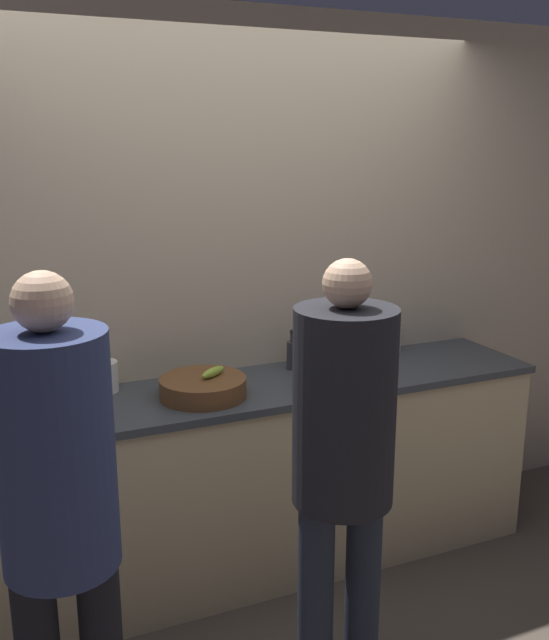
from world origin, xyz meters
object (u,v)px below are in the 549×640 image
Objects in this scene: utensil_crock at (104,376)px; bottle_dark at (293,354)px; bottle_clear at (396,338)px; fruit_bowl at (203,387)px; bottle_red at (319,357)px; person_center at (343,448)px; cup_red at (0,410)px; person_left at (59,505)px.

bottle_dark is (0.90, -0.04, 0.00)m from utensil_crock.
fruit_bowl is at bearing -167.97° from bottle_clear.
fruit_bowl is 0.61m from bottle_red.
utensil_crock is at bearing 147.66° from fruit_bowl.
bottle_red is (0.36, 0.90, 0.03)m from person_center.
bottle_dark reaches higher than bottle_clear.
bottle_dark is (0.52, 0.20, 0.03)m from fruit_bowl.
person_center is 1.39m from bottle_clear.
bottle_dark is 2.32× the size of cup_red.
fruit_bowl reaches higher than cup_red.
person_left is 1.02× the size of person_center.
person_center is 0.97m from bottle_red.
cup_red is (-1.96, -0.18, -0.03)m from bottle_clear.
utensil_crock is 0.48m from cup_red.
bottle_clear is 0.62m from bottle_dark.
bottle_clear is at bearing 3.97° from bottle_dark.
fruit_bowl is at bearing 106.29° from person_center.
fruit_bowl is 2.02× the size of bottle_clear.
person_center reaches higher than bottle_dark.
utensil_crock is 1.16× the size of bottle_red.
person_left is 1.62m from bottle_red.
bottle_clear is (0.90, 1.06, 0.02)m from person_center.
bottle_clear is at bearing 12.03° from fruit_bowl.
person_center is at bearing -105.54° from bottle_dark.
bottle_dark is (-0.08, 0.12, -0.01)m from bottle_red.
person_left reaches higher than fruit_bowl.
cup_red is at bearing 175.48° from fruit_bowl.
bottle_red is (0.60, 0.08, 0.04)m from fruit_bowl.
bottle_dark is 1.36m from cup_red.
person_left is 2.15m from bottle_clear.
person_left is 8.60× the size of bottle_dark.
bottle_clear reaches higher than fruit_bowl.
bottle_red is 2.57× the size of cup_red.
fruit_bowl is (-0.24, 0.82, -0.01)m from person_center.
person_center is at bearing -59.65° from utensil_crock.
person_left reaches higher than cup_red.
utensil_crock is 1.52m from bottle_clear.
bottle_clear reaches higher than cup_red.
bottle_red reaches higher than bottle_dark.
bottle_clear is at bearing 16.95° from bottle_red.
person_center is 8.42× the size of bottle_dark.
person_left reaches higher than person_center.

